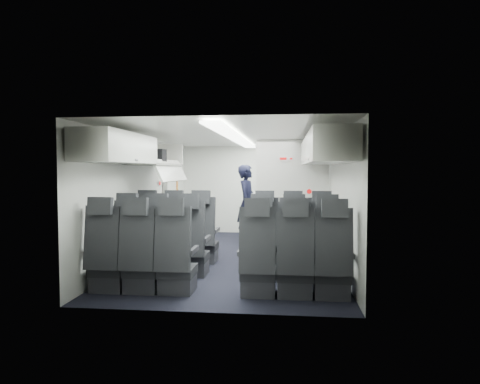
% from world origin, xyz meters
% --- Properties ---
extents(cabin_shell, '(3.41, 6.01, 2.16)m').
position_xyz_m(cabin_shell, '(0.00, 0.00, 1.12)').
color(cabin_shell, black).
rests_on(cabin_shell, ground).
extents(seat_row_front, '(3.33, 0.56, 1.24)m').
position_xyz_m(seat_row_front, '(-0.00, -0.53, 0.40)').
color(seat_row_front, black).
rests_on(seat_row_front, cabin_shell).
extents(seat_row_mid, '(3.33, 0.56, 1.24)m').
position_xyz_m(seat_row_mid, '(-0.00, -1.43, 0.40)').
color(seat_row_mid, black).
rests_on(seat_row_mid, cabin_shell).
extents(seat_row_rear, '(3.33, 0.56, 1.24)m').
position_xyz_m(seat_row_rear, '(-0.00, -2.33, 0.40)').
color(seat_row_rear, black).
rests_on(seat_row_rear, cabin_shell).
extents(overhead_bin_left_rear, '(0.53, 1.80, 0.40)m').
position_xyz_m(overhead_bin_left_rear, '(-1.40, -2.00, 1.86)').
color(overhead_bin_left_rear, silver).
rests_on(overhead_bin_left_rear, cabin_shell).
extents(overhead_bin_left_front_open, '(0.64, 1.70, 0.72)m').
position_xyz_m(overhead_bin_left_front_open, '(-1.44, -0.25, 1.74)').
color(overhead_bin_left_front_open, '#9E9E93').
rests_on(overhead_bin_left_front_open, cabin_shell).
extents(overhead_bin_right_rear, '(0.53, 1.80, 0.40)m').
position_xyz_m(overhead_bin_right_rear, '(1.40, -2.00, 1.86)').
color(overhead_bin_right_rear, silver).
rests_on(overhead_bin_right_rear, cabin_shell).
extents(overhead_bin_right_front, '(0.53, 1.70, 0.40)m').
position_xyz_m(overhead_bin_right_front, '(1.40, -0.25, 1.86)').
color(overhead_bin_right_front, silver).
rests_on(overhead_bin_right_front, cabin_shell).
extents(bulkhead_partition, '(1.40, 0.15, 2.13)m').
position_xyz_m(bulkhead_partition, '(0.98, 0.80, 1.08)').
color(bulkhead_partition, silver).
rests_on(bulkhead_partition, cabin_shell).
extents(galley_unit, '(0.85, 0.52, 1.90)m').
position_xyz_m(galley_unit, '(0.95, 2.72, 0.95)').
color(galley_unit, '#939399').
rests_on(galley_unit, cabin_shell).
extents(boarding_door, '(0.12, 1.27, 1.86)m').
position_xyz_m(boarding_door, '(-1.64, 1.55, 0.95)').
color(boarding_door, silver).
rests_on(boarding_door, cabin_shell).
extents(flight_attendant, '(0.50, 0.67, 1.67)m').
position_xyz_m(flight_attendant, '(0.02, 1.64, 0.84)').
color(flight_attendant, black).
rests_on(flight_attendant, ground).
extents(carry_on_bag, '(0.38, 0.27, 0.23)m').
position_xyz_m(carry_on_bag, '(-1.39, -0.43, 1.80)').
color(carry_on_bag, black).
rests_on(carry_on_bag, overhead_bin_left_front_open).
extents(papers, '(0.18, 0.02, 0.13)m').
position_xyz_m(papers, '(0.21, 1.59, 1.01)').
color(papers, white).
rests_on(papers, flight_attendant).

